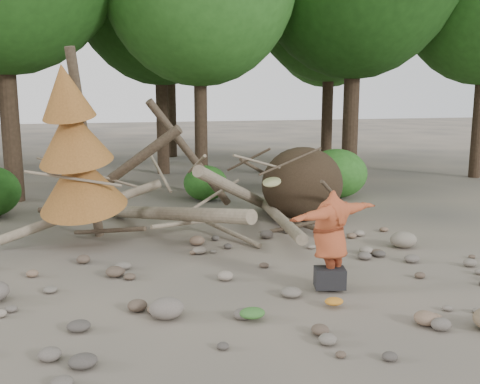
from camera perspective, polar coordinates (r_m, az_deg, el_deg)
name	(u,v)px	position (r m, az deg, el deg)	size (l,w,h in m)	color
ground	(266,283)	(9.70, 2.74, -9.68)	(120.00, 120.00, 0.00)	#514C44
deadfall_pile	(283,187)	(14.00, 4.61, 0.53)	(8.55, 5.24, 3.30)	#332619
dead_conifer	(76,152)	(12.00, -17.11, 4.08)	(2.06, 2.16, 4.35)	#4C3F30
bush_mid	(206,183)	(17.06, -3.70, 0.96)	(1.40, 1.40, 1.12)	#255E1B
bush_right	(336,173)	(17.75, 10.22, 1.97)	(2.00, 2.00, 1.60)	#2F7022
frisbee_thrower	(331,237)	(9.33, 9.64, -4.80)	(2.37, 1.22, 1.94)	#A04324
backpack	(330,281)	(9.41, 9.55, -9.36)	(0.51, 0.34, 0.34)	black
cloth_green	(252,316)	(8.16, 1.32, -13.11)	(0.39, 0.32, 0.15)	#326428
cloth_orange	(334,304)	(8.75, 9.98, -11.72)	(0.30, 0.25, 0.11)	#B36D1E
boulder_front_left	(167,308)	(8.29, -7.84, -12.18)	(0.53, 0.47, 0.32)	#6B6259
boulder_mid_right	(403,240)	(12.36, 17.04, -4.88)	(0.59, 0.53, 0.36)	gray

